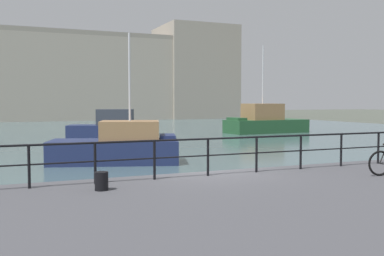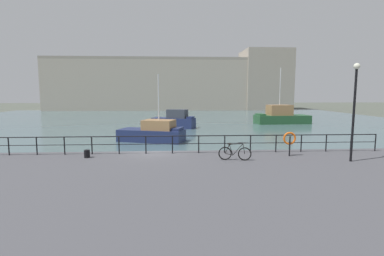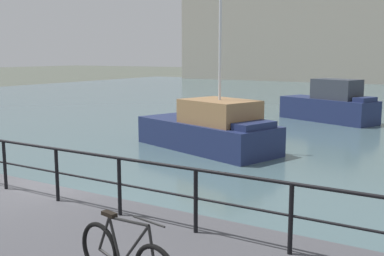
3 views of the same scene
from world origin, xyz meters
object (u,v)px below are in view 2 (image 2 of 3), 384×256
moored_red_daysailer (281,116)px  life_ring_stand (290,139)px  parked_bicycle (235,153)px  mooring_bollard (87,154)px  moored_blue_motorboat (154,133)px  harbor_building (190,85)px  moored_green_narrowboat (175,121)px  quay_lamp_post (355,100)px

moored_red_daysailer → life_ring_stand: bearing=67.3°
parked_bicycle → mooring_bollard: 8.25m
moored_blue_motorboat → life_ring_stand: bearing=-33.1°
harbor_building → moored_blue_motorboat: size_ratio=10.01×
moored_green_narrowboat → moored_red_daysailer: bearing=38.1°
harbor_building → quay_lamp_post: size_ratio=12.59×
moored_green_narrowboat → life_ring_stand: (6.66, -21.10, 0.89)m
moored_blue_motorboat → moored_green_narrowboat: size_ratio=1.11×
mooring_bollard → harbor_building: bearing=81.9°
moored_blue_motorboat → mooring_bollard: size_ratio=14.68×
moored_green_narrowboat → life_ring_stand: 22.14m
life_ring_stand → moored_red_daysailer: bearing=70.6°
moored_green_narrowboat → quay_lamp_post: (9.41, -22.62, 3.15)m
parked_bicycle → life_ring_stand: (3.37, 0.91, 0.59)m
harbor_building → mooring_bollard: harbor_building is taller
harbor_building → life_ring_stand: 63.94m
quay_lamp_post → parked_bicycle: bearing=174.3°
moored_red_daysailer → mooring_bollard: size_ratio=18.50×
moored_red_daysailer → mooring_bollard: bearing=47.8°
moored_blue_motorboat → moored_green_narrowboat: (1.93, 10.49, 0.12)m
mooring_bollard → quay_lamp_post: bearing=-6.9°
moored_blue_motorboat → mooring_bollard: moored_blue_motorboat is taller
harbor_building → life_ring_stand: harbor_building is taller
moored_blue_motorboat → mooring_bollard: 10.83m
moored_green_narrowboat → mooring_bollard: 21.47m
parked_bicycle → mooring_bollard: size_ratio=3.98×
moored_blue_motorboat → quay_lamp_post: (11.33, -12.13, 3.27)m
parked_bicycle → mooring_bollard: parked_bicycle is taller
moored_blue_motorboat → moored_green_narrowboat: bearing=97.5°
harbor_building → moored_red_daysailer: (11.59, -37.98, -5.77)m
moored_red_daysailer → quay_lamp_post: (-6.31, -27.24, 3.04)m
parked_bicycle → life_ring_stand: size_ratio=1.25×
life_ring_stand → harbor_building: bearing=92.3°
harbor_building → life_ring_stand: (2.54, -63.69, -4.99)m
quay_lamp_post → moored_blue_motorboat: bearing=133.1°
moored_red_daysailer → life_ring_stand: (-9.05, -25.72, 0.78)m
parked_bicycle → quay_lamp_post: size_ratio=0.34×
parked_bicycle → life_ring_stand: life_ring_stand is taller
moored_blue_motorboat → mooring_bollard: bearing=-87.9°
moored_red_daysailer → parked_bicycle: size_ratio=4.65×
harbor_building → parked_bicycle: harbor_building is taller
moored_green_narrowboat → parked_bicycle: size_ratio=3.32×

